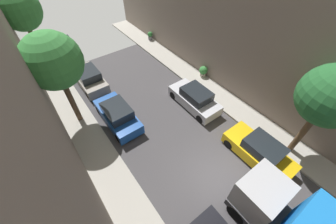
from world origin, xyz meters
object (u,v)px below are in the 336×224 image
(parked_car_right_1, at_px, (260,151))
(parked_car_right_2, at_px, (195,99))
(parked_car_left_2, at_px, (118,115))
(street_tree_2, at_px, (53,62))
(potted_plant_3, at_px, (150,36))
(potted_plant_4, at_px, (203,71))
(parked_car_left_4, at_px, (66,48))
(street_tree_1, at_px, (331,97))
(parked_car_left_3, at_px, (89,78))
(street_tree_0, at_px, (19,10))

(parked_car_right_1, distance_m, parked_car_right_2, 5.73)
(parked_car_left_2, relative_size, street_tree_2, 0.66)
(potted_plant_3, bearing_deg, potted_plant_4, -89.58)
(parked_car_left_4, distance_m, street_tree_2, 10.53)
(potted_plant_3, bearing_deg, street_tree_1, -92.69)
(parked_car_left_4, bearing_deg, street_tree_1, -69.21)
(parked_car_left_3, relative_size, street_tree_0, 0.64)
(parked_car_right_1, bearing_deg, parked_car_right_2, 90.00)
(parked_car_left_2, relative_size, street_tree_0, 0.64)
(parked_car_left_4, distance_m, potted_plant_4, 13.83)
(parked_car_left_2, relative_size, parked_car_left_4, 1.00)
(parked_car_right_1, bearing_deg, parked_car_left_4, 105.90)
(parked_car_left_2, xyz_separation_m, parked_car_left_4, (0.00, 11.26, 0.00))
(street_tree_2, bearing_deg, street_tree_0, 90.45)
(parked_car_left_2, xyz_separation_m, street_tree_1, (7.54, -8.60, 3.89))
(potted_plant_3, relative_size, potted_plant_4, 0.95)
(street_tree_1, bearing_deg, potted_plant_3, 87.31)
(parked_car_left_3, height_order, potted_plant_4, parked_car_left_3)
(parked_car_left_3, height_order, street_tree_1, street_tree_1)
(parked_car_left_4, bearing_deg, potted_plant_4, -52.55)
(parked_car_left_2, bearing_deg, street_tree_1, -48.77)
(parked_car_left_2, xyz_separation_m, parked_car_right_2, (5.40, -1.96, 0.00))
(parked_car_left_2, xyz_separation_m, street_tree_2, (-2.16, 1.82, 4.15))
(parked_car_right_1, height_order, street_tree_2, street_tree_2)
(parked_car_left_2, bearing_deg, street_tree_2, 139.88)
(street_tree_1, bearing_deg, parked_car_right_1, 157.02)
(street_tree_2, bearing_deg, parked_car_left_4, 77.11)
(parked_car_left_4, height_order, parked_car_right_1, same)
(parked_car_right_2, height_order, street_tree_2, street_tree_2)
(parked_car_right_1, xyz_separation_m, street_tree_2, (-7.56, 9.52, 4.15))
(parked_car_left_3, relative_size, parked_car_right_1, 1.00)
(parked_car_left_3, distance_m, potted_plant_4, 9.72)
(parked_car_right_1, bearing_deg, street_tree_0, 112.36)
(parked_car_left_2, xyz_separation_m, potted_plant_3, (8.35, 8.64, -0.10))
(parked_car_right_2, distance_m, street_tree_2, 9.41)
(parked_car_left_2, height_order, street_tree_2, street_tree_2)
(parked_car_left_2, bearing_deg, potted_plant_4, 1.87)
(parked_car_left_3, bearing_deg, parked_car_left_4, 90.00)
(street_tree_1, height_order, potted_plant_3, street_tree_1)
(potted_plant_3, bearing_deg, street_tree_2, -147.03)
(street_tree_0, bearing_deg, parked_car_left_4, 10.23)
(parked_car_right_1, xyz_separation_m, street_tree_0, (-7.63, 18.55, 4.24))
(parked_car_left_2, height_order, street_tree_1, street_tree_1)
(parked_car_left_3, xyz_separation_m, potted_plant_3, (8.35, 3.50, -0.10))
(parked_car_left_2, bearing_deg, potted_plant_3, 45.96)
(parked_car_left_4, height_order, potted_plant_3, parked_car_left_4)
(parked_car_left_3, relative_size, parked_car_right_2, 1.00)
(parked_car_left_4, bearing_deg, parked_car_left_2, -90.00)
(parked_car_left_3, xyz_separation_m, potted_plant_4, (8.41, -4.86, -0.07))
(parked_car_left_4, distance_m, parked_car_right_2, 14.28)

